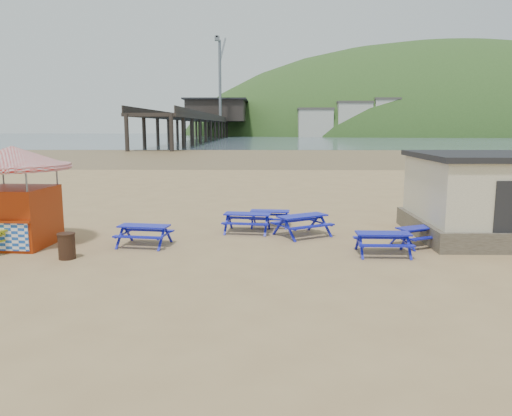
{
  "coord_description": "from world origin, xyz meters",
  "views": [
    {
      "loc": [
        1.12,
        -17.55,
        4.13
      ],
      "look_at": [
        0.77,
        1.5,
        1.0
      ],
      "focal_mm": 35.0,
      "sensor_mm": 36.0,
      "label": 1
    }
  ],
  "objects_px": {
    "picnic_table_blue_a": "(270,218)",
    "ice_cream_kiosk": "(14,183)",
    "litter_bin": "(67,246)",
    "picnic_table_blue_b": "(248,223)"
  },
  "relations": [
    {
      "from": "ice_cream_kiosk",
      "to": "picnic_table_blue_a",
      "type": "bearing_deg",
      "value": 25.65
    },
    {
      "from": "picnic_table_blue_a",
      "to": "litter_bin",
      "type": "xyz_separation_m",
      "value": [
        -6.44,
        -5.26,
        0.08
      ]
    },
    {
      "from": "picnic_table_blue_b",
      "to": "ice_cream_kiosk",
      "type": "xyz_separation_m",
      "value": [
        -7.94,
        -2.36,
        1.81
      ]
    },
    {
      "from": "picnic_table_blue_b",
      "to": "ice_cream_kiosk",
      "type": "height_order",
      "value": "ice_cream_kiosk"
    },
    {
      "from": "litter_bin",
      "to": "ice_cream_kiosk",
      "type": "bearing_deg",
      "value": 143.98
    },
    {
      "from": "picnic_table_blue_a",
      "to": "ice_cream_kiosk",
      "type": "relative_size",
      "value": 0.41
    },
    {
      "from": "picnic_table_blue_a",
      "to": "litter_bin",
      "type": "height_order",
      "value": "litter_bin"
    },
    {
      "from": "picnic_table_blue_a",
      "to": "picnic_table_blue_b",
      "type": "xyz_separation_m",
      "value": [
        -0.89,
        -1.16,
        0.04
      ]
    },
    {
      "from": "picnic_table_blue_a",
      "to": "ice_cream_kiosk",
      "type": "bearing_deg",
      "value": -153.12
    },
    {
      "from": "ice_cream_kiosk",
      "to": "litter_bin",
      "type": "distance_m",
      "value": 3.45
    }
  ]
}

